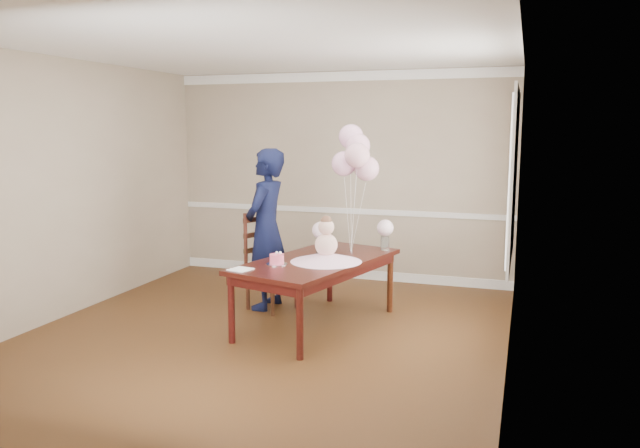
{
  "coord_description": "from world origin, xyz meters",
  "views": [
    {
      "loc": [
        2.34,
        -5.32,
        1.98
      ],
      "look_at": [
        0.44,
        0.39,
        1.05
      ],
      "focal_mm": 35.0,
      "sensor_mm": 36.0,
      "label": 1
    }
  ],
  "objects_px": {
    "woman": "(266,229)",
    "dining_chair_seat": "(272,267)",
    "dining_table_top": "(317,261)",
    "birthday_cake": "(277,259)"
  },
  "relations": [
    {
      "from": "dining_table_top",
      "to": "woman",
      "type": "height_order",
      "value": "woman"
    },
    {
      "from": "birthday_cake",
      "to": "woman",
      "type": "xyz_separation_m",
      "value": [
        -0.46,
        0.82,
        0.14
      ]
    },
    {
      "from": "dining_table_top",
      "to": "birthday_cake",
      "type": "xyz_separation_m",
      "value": [
        -0.28,
        -0.35,
        0.08
      ]
    },
    {
      "from": "dining_table_top",
      "to": "birthday_cake",
      "type": "distance_m",
      "value": 0.46
    },
    {
      "from": "dining_table_top",
      "to": "dining_chair_seat",
      "type": "relative_size",
      "value": 3.99
    },
    {
      "from": "dining_chair_seat",
      "to": "woman",
      "type": "bearing_deg",
      "value": 172.71
    },
    {
      "from": "dining_table_top",
      "to": "birthday_cake",
      "type": "bearing_deg",
      "value": -113.96
    },
    {
      "from": "woman",
      "to": "dining_chair_seat",
      "type": "bearing_deg",
      "value": 63.63
    },
    {
      "from": "dining_chair_seat",
      "to": "birthday_cake",
      "type": "bearing_deg",
      "value": -42.63
    },
    {
      "from": "dining_chair_seat",
      "to": "dining_table_top",
      "type": "bearing_deg",
      "value": -11.13
    }
  ]
}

